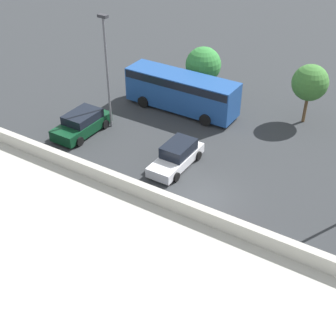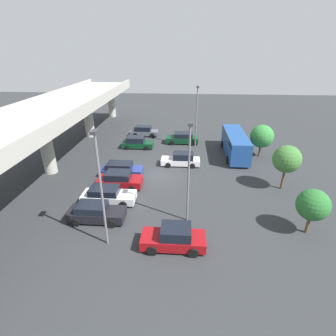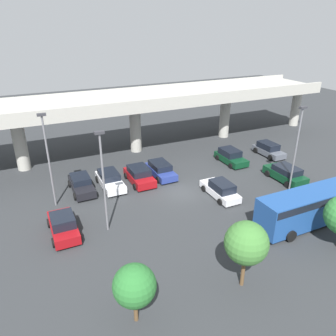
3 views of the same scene
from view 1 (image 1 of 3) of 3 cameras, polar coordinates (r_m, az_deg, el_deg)
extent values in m
plane|color=#2D3033|center=(28.05, 4.02, -3.64)|extent=(113.73, 113.73, 0.00)
cube|color=#ADAAA0|center=(16.55, -16.48, -9.17)|extent=(53.07, 7.86, 0.90)
cube|color=#ADAAA0|center=(18.08, -8.37, -0.68)|extent=(53.07, 0.30, 0.55)
cylinder|color=#ADAAA0|center=(18.99, -14.75, -16.55)|extent=(1.38, 1.38, 5.85)
cube|color=black|center=(22.75, 18.28, -15.41)|extent=(1.82, 4.59, 0.74)
cube|color=black|center=(22.04, 18.35, -14.90)|extent=(1.67, 2.33, 0.57)
cylinder|color=black|center=(23.95, 17.04, -12.67)|extent=(0.22, 0.69, 0.69)
cylinder|color=black|center=(22.07, 14.69, -17.48)|extent=(0.22, 0.69, 0.69)
cube|color=silver|center=(23.27, 11.84, -12.67)|extent=(1.88, 4.80, 0.69)
cube|color=black|center=(22.56, 11.67, -12.18)|extent=(1.73, 2.56, 0.59)
cylinder|color=black|center=(24.59, 11.02, -9.93)|extent=(0.22, 0.71, 0.71)
cylinder|color=black|center=(24.26, 15.28, -11.47)|extent=(0.22, 0.71, 0.71)
cylinder|color=black|center=(22.64, 8.00, -14.53)|extent=(0.22, 0.71, 0.71)
cylinder|color=black|center=(22.29, 12.66, -16.33)|extent=(0.22, 0.71, 0.71)
cube|color=maroon|center=(24.16, 5.52, -9.62)|extent=(1.99, 4.46, 0.76)
cube|color=black|center=(23.59, 5.48, -8.55)|extent=(1.83, 2.46, 0.67)
cylinder|color=black|center=(25.55, 4.89, -7.31)|extent=(0.22, 0.65, 0.65)
cylinder|color=black|center=(24.97, 9.07, -8.91)|extent=(0.22, 0.65, 0.65)
cylinder|color=black|center=(23.78, 1.71, -11.12)|extent=(0.22, 0.65, 0.65)
cylinder|color=black|center=(23.16, 6.16, -12.99)|extent=(0.22, 0.65, 0.65)
cube|color=navy|center=(24.83, -0.23, -8.02)|extent=(1.87, 4.46, 0.67)
cube|color=black|center=(24.25, -0.55, -7.25)|extent=(1.72, 2.65, 0.61)
cylinder|color=black|center=(26.20, -0.39, -5.80)|extent=(0.22, 0.70, 0.70)
cylinder|color=black|center=(25.48, 3.28, -7.28)|extent=(0.22, 0.70, 0.70)
cylinder|color=black|center=(24.53, -3.90, -9.35)|extent=(0.22, 0.70, 0.70)
cylinder|color=black|center=(23.75, -0.04, -11.09)|extent=(0.22, 0.70, 0.70)
cube|color=silver|center=(30.42, 0.98, 1.03)|extent=(1.71, 4.59, 0.64)
cube|color=black|center=(30.28, 1.31, 2.42)|extent=(1.57, 2.37, 0.76)
cylinder|color=black|center=(29.16, 1.00, -1.10)|extent=(0.22, 0.61, 0.61)
cylinder|color=black|center=(29.93, -1.88, -0.05)|extent=(0.22, 0.61, 0.61)
cylinder|color=black|center=(31.20, 3.71, 1.50)|extent=(0.22, 0.61, 0.61)
cylinder|color=black|center=(31.92, 0.95, 2.42)|extent=(0.22, 0.61, 0.61)
cube|color=#0C381E|center=(29.56, -14.74, -1.39)|extent=(1.91, 4.34, 0.68)
cube|color=black|center=(29.01, -15.33, -0.55)|extent=(1.76, 2.42, 0.73)
cylinder|color=black|center=(31.01, -14.26, 0.12)|extent=(0.22, 0.60, 0.60)
cylinder|color=black|center=(29.81, -11.57, -1.02)|extent=(0.22, 0.60, 0.60)
cylinder|color=black|center=(29.63, -17.83, -2.39)|extent=(0.22, 0.60, 0.60)
cylinder|color=black|center=(28.38, -15.15, -3.70)|extent=(0.22, 0.60, 0.60)
cube|color=#0C381E|center=(34.57, -10.47, 5.06)|extent=(1.97, 4.64, 0.78)
cube|color=black|center=(34.35, -10.39, 6.20)|extent=(1.82, 2.64, 0.61)
cylinder|color=black|center=(33.19, -10.72, 3.20)|extent=(0.22, 0.67, 0.67)
cylinder|color=black|center=(34.44, -13.25, 4.10)|extent=(0.22, 0.67, 0.67)
cylinder|color=black|center=(35.02, -7.64, 5.32)|extent=(0.22, 0.67, 0.67)
cylinder|color=black|center=(36.21, -10.16, 6.11)|extent=(0.22, 0.67, 0.67)
cylinder|color=black|center=(33.45, -18.61, 2.16)|extent=(0.22, 0.70, 0.70)
cube|color=#1E478C|center=(36.75, 1.66, 9.31)|extent=(9.04, 2.37, 2.66)
cube|color=black|center=(36.34, 1.69, 10.67)|extent=(8.86, 2.42, 0.59)
cylinder|color=black|center=(37.69, -3.02, 8.06)|extent=(0.92, 0.29, 0.92)
cylinder|color=black|center=(39.49, -1.00, 9.41)|extent=(0.92, 0.29, 0.92)
cylinder|color=black|center=(35.12, 4.58, 5.86)|extent=(0.92, 0.29, 0.92)
cylinder|color=black|center=(37.04, 6.36, 7.38)|extent=(0.92, 0.29, 0.92)
cylinder|color=slate|center=(33.60, -7.38, 11.11)|extent=(0.16, 0.16, 8.10)
cube|color=#333338|center=(32.17, -7.95, 17.88)|extent=(0.70, 0.35, 0.20)
cylinder|color=brown|center=(36.74, 16.37, 6.88)|extent=(0.24, 0.24, 2.07)
sphere|color=#3D7533|center=(35.83, 16.93, 9.93)|extent=(2.65, 2.65, 2.65)
cylinder|color=brown|center=(39.60, 4.20, 9.82)|extent=(0.24, 0.24, 1.45)
sphere|color=#337F38|center=(38.81, 4.32, 12.43)|extent=(2.90, 2.90, 2.90)
camera|label=2|loc=(27.70, 66.16, 4.54)|focal=28.00mm
camera|label=3|loc=(44.38, 40.27, 24.80)|focal=35.00mm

